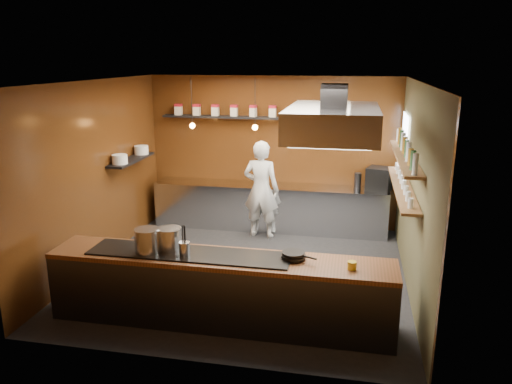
% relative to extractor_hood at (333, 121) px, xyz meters
% --- Properties ---
extents(floor, '(5.00, 5.00, 0.00)m').
position_rel_extractor_hood_xyz_m(floor, '(-1.30, 0.40, -2.51)').
color(floor, black).
rests_on(floor, ground).
extents(back_wall, '(5.00, 0.00, 5.00)m').
position_rel_extractor_hood_xyz_m(back_wall, '(-1.30, 2.90, -1.01)').
color(back_wall, '#3B1F0A').
rests_on(back_wall, ground).
extents(left_wall, '(0.00, 5.00, 5.00)m').
position_rel_extractor_hood_xyz_m(left_wall, '(-3.80, 0.40, -1.01)').
color(left_wall, '#3B1F0A').
rests_on(left_wall, ground).
extents(right_wall, '(0.00, 5.00, 5.00)m').
position_rel_extractor_hood_xyz_m(right_wall, '(1.20, 0.40, -1.01)').
color(right_wall, '#4E4A2C').
rests_on(right_wall, ground).
extents(ceiling, '(5.00, 5.00, 0.00)m').
position_rel_extractor_hood_xyz_m(ceiling, '(-1.30, 0.40, 0.49)').
color(ceiling, silver).
rests_on(ceiling, back_wall).
extents(window_pane, '(0.00, 1.00, 1.00)m').
position_rel_extractor_hood_xyz_m(window_pane, '(1.15, 2.10, -0.61)').
color(window_pane, white).
rests_on(window_pane, right_wall).
extents(prep_counter, '(4.60, 0.65, 0.90)m').
position_rel_extractor_hood_xyz_m(prep_counter, '(-1.30, 2.57, -2.06)').
color(prep_counter, silver).
rests_on(prep_counter, floor).
extents(pass_counter, '(4.40, 0.72, 0.94)m').
position_rel_extractor_hood_xyz_m(pass_counter, '(-1.30, -1.20, -2.04)').
color(pass_counter, '#38383D').
rests_on(pass_counter, floor).
extents(tin_shelf, '(2.60, 0.26, 0.04)m').
position_rel_extractor_hood_xyz_m(tin_shelf, '(-2.20, 2.76, -0.31)').
color(tin_shelf, black).
rests_on(tin_shelf, back_wall).
extents(plate_shelf, '(0.30, 1.40, 0.04)m').
position_rel_extractor_hood_xyz_m(plate_shelf, '(-3.64, 1.40, -0.96)').
color(plate_shelf, black).
rests_on(plate_shelf, left_wall).
extents(bottle_shelf_upper, '(0.26, 2.80, 0.04)m').
position_rel_extractor_hood_xyz_m(bottle_shelf_upper, '(1.04, 0.70, -0.59)').
color(bottle_shelf_upper, brown).
rests_on(bottle_shelf_upper, right_wall).
extents(bottle_shelf_lower, '(0.26, 2.80, 0.04)m').
position_rel_extractor_hood_xyz_m(bottle_shelf_lower, '(1.04, 0.70, -1.06)').
color(bottle_shelf_lower, brown).
rests_on(bottle_shelf_lower, right_wall).
extents(extractor_hood, '(1.20, 2.00, 0.72)m').
position_rel_extractor_hood_xyz_m(extractor_hood, '(0.00, 0.00, 0.00)').
color(extractor_hood, '#38383D').
rests_on(extractor_hood, ceiling).
extents(pendant_left, '(0.10, 0.10, 0.95)m').
position_rel_extractor_hood_xyz_m(pendant_left, '(-2.70, 2.10, -0.35)').
color(pendant_left, black).
rests_on(pendant_left, ceiling).
extents(pendant_right, '(0.10, 0.10, 0.95)m').
position_rel_extractor_hood_xyz_m(pendant_right, '(-1.50, 2.10, -0.35)').
color(pendant_right, black).
rests_on(pendant_right, ceiling).
extents(storage_tins, '(2.43, 0.13, 0.22)m').
position_rel_extractor_hood_xyz_m(storage_tins, '(-2.05, 2.76, -0.17)').
color(storage_tins, beige).
rests_on(storage_tins, tin_shelf).
extents(plate_stacks, '(0.26, 1.16, 0.16)m').
position_rel_extractor_hood_xyz_m(plate_stacks, '(-3.64, 1.40, -0.86)').
color(plate_stacks, white).
rests_on(plate_stacks, plate_shelf).
extents(bottles, '(0.06, 2.66, 0.24)m').
position_rel_extractor_hood_xyz_m(bottles, '(1.04, 0.70, -0.45)').
color(bottles, silver).
rests_on(bottles, bottle_shelf_upper).
extents(wine_glasses, '(0.07, 2.37, 0.13)m').
position_rel_extractor_hood_xyz_m(wine_glasses, '(1.04, 0.70, -0.97)').
color(wine_glasses, silver).
rests_on(wine_glasses, bottle_shelf_lower).
extents(stockpot_large, '(0.39, 0.39, 0.31)m').
position_rel_extractor_hood_xyz_m(stockpot_large, '(-2.22, -1.28, -1.41)').
color(stockpot_large, '#B1B4B8').
rests_on(stockpot_large, pass_counter).
extents(stockpot_small, '(0.36, 0.36, 0.29)m').
position_rel_extractor_hood_xyz_m(stockpot_small, '(-1.98, -1.13, -1.42)').
color(stockpot_small, silver).
rests_on(stockpot_small, pass_counter).
extents(utensil_crock, '(0.17, 0.17, 0.17)m').
position_rel_extractor_hood_xyz_m(utensil_crock, '(-1.73, -1.29, -1.48)').
color(utensil_crock, silver).
rests_on(utensil_crock, pass_counter).
extents(frying_pan, '(0.45, 0.31, 0.08)m').
position_rel_extractor_hood_xyz_m(frying_pan, '(-0.37, -1.11, -1.53)').
color(frying_pan, black).
rests_on(frying_pan, pass_counter).
extents(butter_jar, '(0.14, 0.14, 0.10)m').
position_rel_extractor_hood_xyz_m(butter_jar, '(0.34, -1.27, -1.54)').
color(butter_jar, gold).
rests_on(butter_jar, pass_counter).
extents(espresso_machine, '(0.54, 0.53, 0.44)m').
position_rel_extractor_hood_xyz_m(espresso_machine, '(0.80, 2.61, -1.39)').
color(espresso_machine, black).
rests_on(espresso_machine, prep_counter).
extents(chef, '(0.72, 0.52, 1.86)m').
position_rel_extractor_hood_xyz_m(chef, '(-1.38, 2.10, -1.57)').
color(chef, white).
rests_on(chef, floor).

